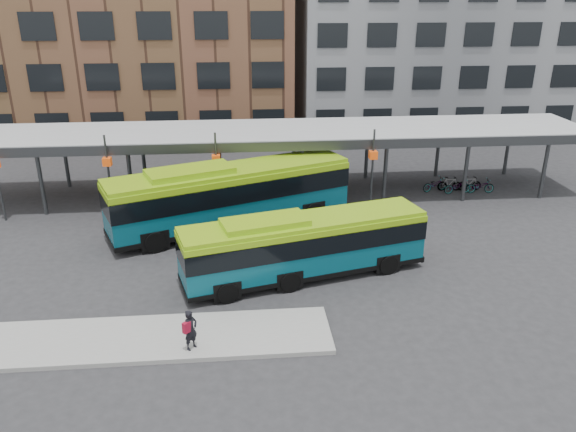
# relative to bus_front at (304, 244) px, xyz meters

# --- Properties ---
(ground) EXTENTS (120.00, 120.00, 0.00)m
(ground) POSITION_rel_bus_front_xyz_m (-1.02, -1.54, -1.59)
(ground) COLOR #28282B
(ground) RESTS_ON ground
(boarding_island) EXTENTS (14.00, 3.00, 0.18)m
(boarding_island) POSITION_rel_bus_front_xyz_m (-6.52, -4.54, -1.50)
(boarding_island) COLOR gray
(boarding_island) RESTS_ON ground
(canopy) EXTENTS (40.00, 6.53, 4.80)m
(canopy) POSITION_rel_bus_front_xyz_m (-1.08, 11.33, 2.32)
(canopy) COLOR #999B9E
(canopy) RESTS_ON ground
(building_brick) EXTENTS (26.00, 14.00, 22.00)m
(building_brick) POSITION_rel_bus_front_xyz_m (-11.02, 30.46, 9.41)
(building_brick) COLOR brown
(building_brick) RESTS_ON ground
(building_grey) EXTENTS (24.00, 14.00, 20.00)m
(building_grey) POSITION_rel_bus_front_xyz_m (14.98, 30.46, 8.41)
(building_grey) COLOR slate
(building_grey) RESTS_ON ground
(bus_front) EXTENTS (11.30, 5.09, 3.05)m
(bus_front) POSITION_rel_bus_front_xyz_m (0.00, 0.00, 0.00)
(bus_front) COLOR #084B5B
(bus_front) RESTS_ON ground
(bus_rear) EXTENTS (13.31, 7.55, 3.65)m
(bus_rear) POSITION_rel_bus_front_xyz_m (-3.28, 6.11, 0.31)
(bus_rear) COLOR #084B5B
(bus_rear) RESTS_ON ground
(pedestrian) EXTENTS (0.65, 0.65, 1.53)m
(pedestrian) POSITION_rel_bus_front_xyz_m (-4.66, -5.42, -0.63)
(pedestrian) COLOR black
(pedestrian) RESTS_ON boarding_island
(bike_rack) EXTENTS (4.61, 1.50, 0.95)m
(bike_rack) POSITION_rel_bus_front_xyz_m (11.31, 10.56, -1.12)
(bike_rack) COLOR slate
(bike_rack) RESTS_ON ground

